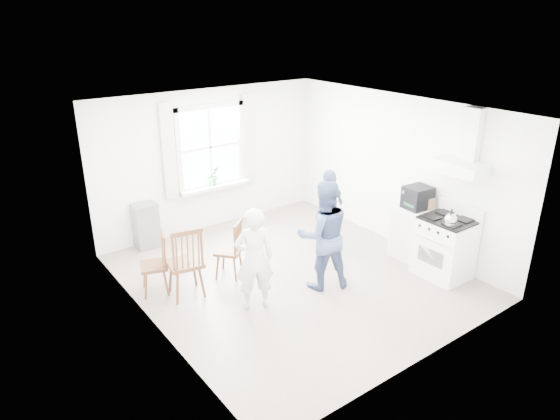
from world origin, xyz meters
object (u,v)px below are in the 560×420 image
object	(u,v)px
person_right	(329,210)
stereo_stack	(418,197)
windsor_chair_c	(160,256)
gas_stove	(445,247)
windsor_chair_a	(234,243)
windsor_chair_b	(187,256)
person_left	(254,259)
person_mid	(323,235)
low_cabinet	(411,233)

from	to	relation	value
person_right	stereo_stack	bearing A→B (deg)	107.90
windsor_chair_c	person_right	bearing A→B (deg)	-6.98
gas_stove	stereo_stack	size ratio (longest dim) A/B	2.58
stereo_stack	windsor_chair_a	bearing A→B (deg)	155.49
stereo_stack	person_right	bearing A→B (deg)	127.43
windsor_chair_b	gas_stove	bearing A→B (deg)	-26.14
gas_stove	person_left	distance (m)	3.03
windsor_chair_c	person_mid	bearing A→B (deg)	-32.70
low_cabinet	windsor_chair_a	world-z (taller)	windsor_chair_a
low_cabinet	windsor_chair_b	bearing A→B (deg)	164.10
stereo_stack	windsor_chair_b	distance (m)	3.75
person_mid	person_right	world-z (taller)	person_mid
stereo_stack	person_mid	size ratio (longest dim) A/B	0.26
windsor_chair_c	person_left	bearing A→B (deg)	-53.45
person_mid	person_right	distance (m)	1.32
stereo_stack	windsor_chair_b	size ratio (longest dim) A/B	0.39
person_right	person_left	bearing A→B (deg)	1.74
low_cabinet	windsor_chair_a	size ratio (longest dim) A/B	0.98
low_cabinet	windsor_chair_a	bearing A→B (deg)	156.16
windsor_chair_b	low_cabinet	bearing A→B (deg)	-15.90
windsor_chair_c	low_cabinet	bearing A→B (deg)	-20.92
person_left	person_mid	size ratio (longest dim) A/B	0.89
windsor_chair_a	person_left	distance (m)	0.95
person_left	stereo_stack	bearing A→B (deg)	-165.16
person_left	person_mid	xyz separation A→B (m)	(1.13, -0.11, 0.09)
low_cabinet	windsor_chair_c	bearing A→B (deg)	159.08
windsor_chair_b	stereo_stack	bearing A→B (deg)	-16.48
person_right	low_cabinet	bearing A→B (deg)	108.73
person_left	person_mid	distance (m)	1.14
windsor_chair_a	windsor_chair_b	bearing A→B (deg)	-168.98
windsor_chair_a	windsor_chair_b	xyz separation A→B (m)	(-0.88, -0.17, 0.12)
windsor_chair_a	person_right	bearing A→B (deg)	-3.11
windsor_chair_c	gas_stove	bearing A→B (deg)	-30.02
windsor_chair_b	person_mid	bearing A→B (deg)	-25.55
gas_stove	stereo_stack	xyz separation A→B (m)	(0.08, 0.66, 0.60)
low_cabinet	windsor_chair_a	distance (m)	2.94
gas_stove	person_mid	xyz separation A→B (m)	(-1.73, 0.87, 0.35)
gas_stove	person_right	bearing A→B (deg)	113.79
gas_stove	windsor_chair_b	bearing A→B (deg)	153.86
windsor_chair_b	person_right	world-z (taller)	person_right
stereo_stack	person_right	distance (m)	1.47
windsor_chair_a	gas_stove	bearing A→B (deg)	-35.79
windsor_chair_b	person_mid	distance (m)	1.97
gas_stove	low_cabinet	size ratio (longest dim) A/B	1.24
gas_stove	person_mid	world-z (taller)	person_mid
low_cabinet	gas_stove	bearing A→B (deg)	-95.68
gas_stove	windsor_chair_c	xyz separation A→B (m)	(-3.72, 2.15, 0.09)
gas_stove	low_cabinet	xyz separation A→B (m)	(0.07, 0.70, -0.03)
windsor_chair_c	person_mid	distance (m)	2.38
windsor_chair_b	person_left	xyz separation A→B (m)	(0.64, -0.73, 0.06)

